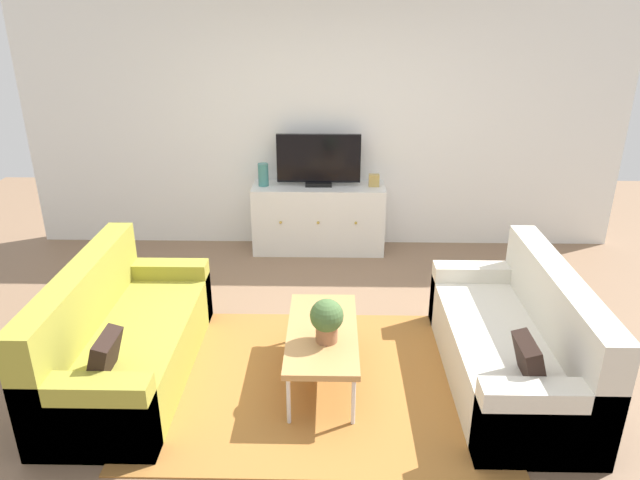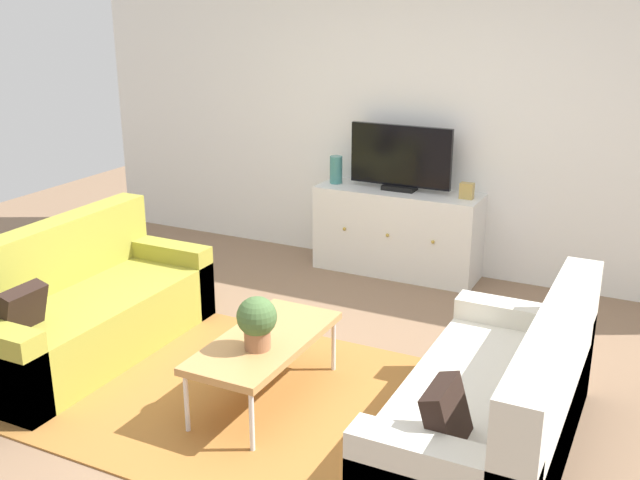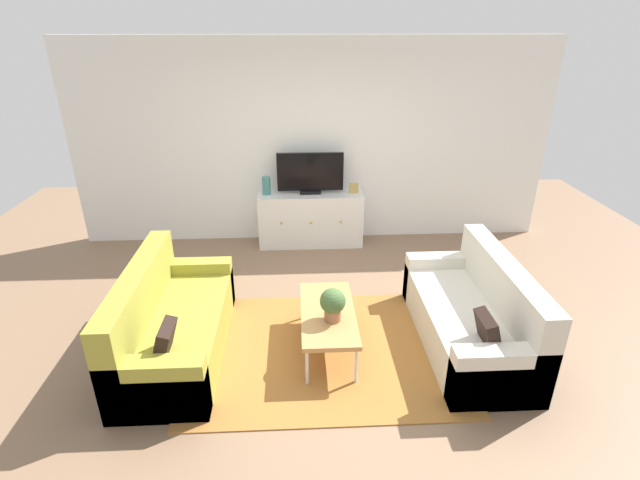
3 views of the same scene
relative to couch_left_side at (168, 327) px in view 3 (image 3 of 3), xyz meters
The scene contains 11 objects.
ground_plane 1.47m from the couch_left_side, ahead, with size 10.00×10.00×0.00m, color #84664C.
wall_back 3.20m from the couch_left_side, 61.58° to the left, with size 6.40×0.12×2.70m, color white.
area_rug 1.46m from the couch_left_side, ahead, with size 2.50×1.90×0.01m, color #9E662D.
couch_left_side is the anchor object (origin of this frame).
couch_right_side 2.87m from the couch_left_side, ahead, with size 0.81×1.80×0.86m.
coffee_table 1.47m from the couch_left_side, ahead, with size 0.50×1.08×0.41m.
potted_plant 1.54m from the couch_left_side, ahead, with size 0.23×0.23×0.31m.
tv_console 2.75m from the couch_left_side, 59.67° to the left, with size 1.41×0.47×0.74m.
flat_screen_tv 2.86m from the couch_left_side, 59.88° to the left, with size 0.88×0.16×0.55m.
glass_vase 2.57m from the couch_left_side, 71.31° to the left, with size 0.11×0.11×0.24m, color teal.
mantel_clock 3.13m from the couch_left_side, 50.25° to the left, with size 0.11×0.07×0.13m, color tan.
Camera 3 is at (-0.23, -3.78, 2.82)m, focal length 26.55 mm.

